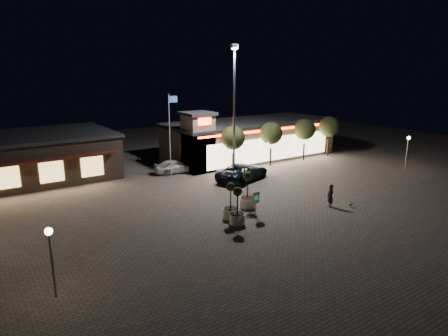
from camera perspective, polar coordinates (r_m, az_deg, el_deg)
ground at (r=30.20m, az=7.10°, el=-6.15°), size 90.00×90.00×0.00m
retail_building at (r=47.32m, az=3.38°, el=4.19°), size 20.40×8.40×6.10m
restaurant_building at (r=42.30m, az=-26.77°, el=1.38°), size 16.40×11.00×4.30m
floodlight_pole at (r=36.01m, az=1.47°, el=8.76°), size 0.60×0.40×12.38m
flagpole at (r=38.58m, az=-7.66°, el=5.60°), size 0.95×0.10×8.00m
lamp_post_east at (r=45.88m, az=24.77°, el=2.88°), size 0.36×0.36×3.48m
lamp_post_south at (r=20.11m, az=-23.53°, el=-10.51°), size 0.36×0.36×3.48m
string_tree_a at (r=40.05m, az=1.29°, el=4.32°), size 2.42×2.42×4.79m
string_tree_b at (r=43.09m, az=6.75°, el=4.94°), size 2.42×2.42×4.79m
string_tree_c at (r=46.46m, az=11.47°, el=5.43°), size 2.42×2.42×4.79m
string_tree_d at (r=49.36m, az=14.77°, el=5.75°), size 2.42×2.42×4.79m
pickup_truck at (r=37.83m, az=2.68°, el=-0.54°), size 6.44×4.48×1.63m
white_sedan at (r=40.62m, az=-7.00°, el=0.26°), size 4.45×2.52×1.43m
pedestrian at (r=31.62m, az=14.96°, el=-3.87°), size 0.59×0.75×1.80m
dog at (r=32.33m, az=17.70°, el=-4.90°), size 0.44×0.28×0.24m
planter_left at (r=28.38m, az=0.95°, el=-5.63°), size 1.08×1.08×2.66m
planter_mid at (r=27.40m, az=1.91°, el=-6.39°), size 1.08×1.08×2.64m
planter_right at (r=30.55m, az=3.38°, el=-4.08°), size 1.15×1.15×2.84m
valet_sign at (r=28.37m, az=4.61°, el=-4.57°), size 0.63×0.13×1.91m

